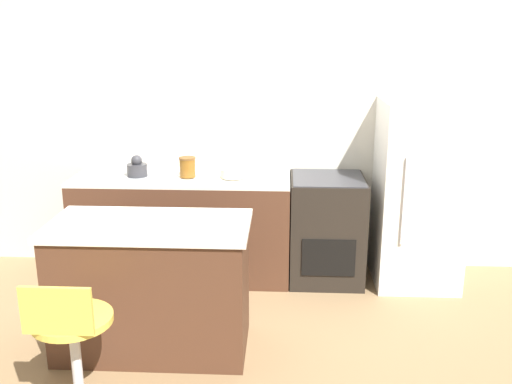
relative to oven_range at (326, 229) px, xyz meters
name	(u,v)px	position (x,y,z in m)	size (l,w,h in m)	color
ground_plane	(211,291)	(-1.00, -0.34, -0.47)	(14.00, 14.00, 0.00)	#8E704C
wall_back	(218,128)	(-1.00, 0.35, 0.83)	(8.00, 0.06, 2.60)	beige
back_counter	(183,227)	(-1.28, 0.00, 0.00)	(1.90, 0.65, 0.94)	#4C2D1E
kitchen_island	(152,286)	(-1.28, -1.24, 0.00)	(1.35, 0.69, 0.93)	#4C2D1E
oven_range	(326,229)	(0.00, 0.00, 0.00)	(0.64, 0.66, 0.94)	black
refrigerator	(418,194)	(0.78, -0.02, 0.34)	(0.70, 0.71, 1.61)	silver
stool_chair	(73,346)	(-1.57, -1.98, -0.03)	(0.46, 0.46, 0.88)	#B7B7BC
kettle	(137,168)	(-1.66, -0.03, 0.54)	(0.18, 0.18, 0.19)	#333338
mixing_bowl	(233,173)	(-0.83, -0.03, 0.51)	(0.21, 0.21, 0.08)	beige
canister_jar	(188,167)	(-1.22, -0.03, 0.56)	(0.14, 0.14, 0.17)	brown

